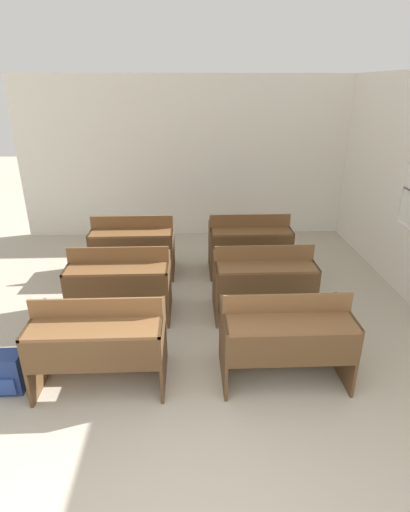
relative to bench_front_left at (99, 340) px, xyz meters
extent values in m
cube|color=white|center=(0.79, 4.18, 0.92)|extent=(5.91, 0.06, 2.80)
cube|color=white|center=(3.71, 3.10, 1.12)|extent=(0.06, 2.10, 1.39)
cube|color=brown|center=(-0.57, 0.04, -0.12)|extent=(0.03, 0.69, 0.72)
cube|color=brown|center=(0.57, 0.04, -0.12)|extent=(0.03, 0.69, 0.72)
cube|color=brown|center=(0.00, -0.14, 0.22)|extent=(1.18, 0.34, 0.03)
cube|color=brown|center=(0.00, -0.30, 0.04)|extent=(1.12, 0.02, 0.32)
cube|color=brown|center=(0.00, 0.03, 0.33)|extent=(1.18, 0.02, 0.19)
cube|color=brown|center=(0.00, 0.26, -0.06)|extent=(1.18, 0.26, 0.03)
cube|color=brown|center=(0.00, 0.26, -0.33)|extent=(1.12, 0.04, 0.04)
cube|color=brown|center=(1.14, 0.05, -0.12)|extent=(0.03, 0.69, 0.72)
cube|color=brown|center=(2.29, 0.05, -0.12)|extent=(0.03, 0.69, 0.72)
cube|color=brown|center=(1.72, -0.13, 0.22)|extent=(1.18, 0.34, 0.03)
cube|color=brown|center=(1.72, -0.29, 0.04)|extent=(1.12, 0.02, 0.32)
cube|color=brown|center=(1.72, 0.03, 0.33)|extent=(1.18, 0.02, 0.19)
cube|color=brown|center=(1.72, 0.26, -0.06)|extent=(1.18, 0.26, 0.03)
cube|color=brown|center=(1.72, 0.26, -0.33)|extent=(1.12, 0.04, 0.04)
cube|color=brown|center=(-0.57, 1.24, -0.12)|extent=(0.03, 0.69, 0.72)
cube|color=brown|center=(0.58, 1.24, -0.12)|extent=(0.03, 0.69, 0.72)
cube|color=brown|center=(0.00, 1.07, 0.22)|extent=(1.18, 0.34, 0.03)
cube|color=brown|center=(0.00, 0.91, 0.04)|extent=(1.12, 0.02, 0.32)
cube|color=brown|center=(0.00, 1.23, 0.33)|extent=(1.18, 0.02, 0.19)
cube|color=brown|center=(0.00, 1.46, -0.06)|extent=(1.18, 0.26, 0.03)
cube|color=brown|center=(0.00, 1.46, -0.33)|extent=(1.12, 0.04, 0.04)
cube|color=brown|center=(1.14, 1.22, -0.12)|extent=(0.03, 0.69, 0.72)
cube|color=brown|center=(2.29, 1.22, -0.12)|extent=(0.03, 0.69, 0.72)
cube|color=brown|center=(1.71, 1.05, 0.22)|extent=(1.18, 0.34, 0.03)
cube|color=brown|center=(1.71, 0.88, 0.04)|extent=(1.12, 0.02, 0.32)
cube|color=brown|center=(1.71, 1.21, 0.33)|extent=(1.18, 0.02, 0.19)
cube|color=brown|center=(1.71, 1.44, -0.06)|extent=(1.18, 0.26, 0.03)
cube|color=brown|center=(1.71, 1.44, -0.33)|extent=(1.12, 0.04, 0.04)
cube|color=#54371E|center=(-0.56, 2.43, -0.12)|extent=(0.03, 0.69, 0.72)
cube|color=#54371E|center=(0.59, 2.43, -0.12)|extent=(0.03, 0.69, 0.72)
cube|color=brown|center=(0.01, 2.26, 0.22)|extent=(1.18, 0.34, 0.03)
cube|color=#54371E|center=(0.01, 2.09, 0.04)|extent=(1.12, 0.02, 0.32)
cube|color=brown|center=(0.01, 2.42, 0.33)|extent=(1.18, 0.02, 0.19)
cube|color=brown|center=(0.01, 2.65, -0.06)|extent=(1.18, 0.26, 0.03)
cube|color=#54371E|center=(0.01, 2.65, -0.33)|extent=(1.12, 0.04, 0.04)
cube|color=#53361D|center=(1.14, 2.43, -0.12)|extent=(0.03, 0.69, 0.72)
cube|color=#53361D|center=(2.29, 2.43, -0.12)|extent=(0.03, 0.69, 0.72)
cube|color=brown|center=(1.72, 2.25, 0.22)|extent=(1.18, 0.34, 0.03)
cube|color=#53361D|center=(1.72, 2.09, 0.04)|extent=(1.12, 0.02, 0.32)
cube|color=brown|center=(1.72, 2.41, 0.33)|extent=(1.18, 0.02, 0.19)
cube|color=brown|center=(1.72, 2.64, -0.06)|extent=(1.18, 0.26, 0.03)
cube|color=#53361D|center=(1.72, 2.64, -0.33)|extent=(1.12, 0.04, 0.04)
cube|color=navy|center=(-0.85, -0.05, -0.29)|extent=(0.29, 0.22, 0.38)
cube|color=#2C4692|center=(-0.85, -0.17, -0.36)|extent=(0.20, 0.02, 0.17)
camera|label=1|loc=(0.84, -3.07, 2.14)|focal=28.00mm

